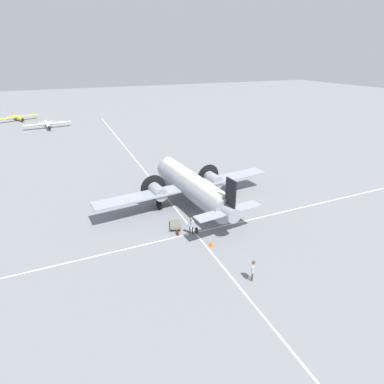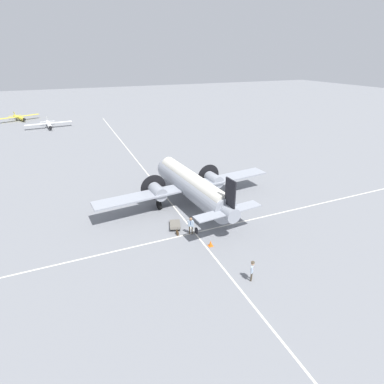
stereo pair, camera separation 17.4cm
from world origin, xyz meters
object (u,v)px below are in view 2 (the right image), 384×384
Objects in this scene: traffic_cone at (211,243)px; crew_foreground at (252,269)px; light_aircraft_distant at (49,124)px; passenger_boarding at (191,224)px; airliner_main at (190,184)px; light_aircraft_taxiing at (20,118)px; baggage_cart at (175,225)px; suitcase_upright_spare at (177,233)px; suitcase_near_door at (196,231)px.

crew_foreground is at bearing -170.71° from traffic_cone.
light_aircraft_distant reaches higher than traffic_cone.
passenger_boarding is 2.95m from traffic_cone.
traffic_cone is (-2.67, -0.90, -0.87)m from passenger_boarding.
light_aircraft_taxiing is at bearing 14.50° from airliner_main.
airliner_main is 2.09× the size of light_aircraft_distant.
baggage_cart is at bearing 22.97° from traffic_cone.
suitcase_upright_spare is 1.51m from baggage_cart.
light_aircraft_distant is 14.99m from light_aircraft_taxiing.
light_aircraft_taxiing is 16.82× the size of traffic_cone.
light_aircraft_distant is at bearing 11.75° from airliner_main.
crew_foreground is at bearing 140.93° from passenger_boarding.
passenger_boarding is 59.54m from light_aircraft_distant.
passenger_boarding is 0.82× the size of baggage_cart.
traffic_cone is at bearing -144.02° from suitcase_upright_spare.
passenger_boarding is at bearing -7.51° from light_aircraft_taxiing.
suitcase_near_door reaches higher than baggage_cart.
passenger_boarding reaches higher than traffic_cone.
suitcase_upright_spare is at bearing 22.09° from passenger_boarding.
suitcase_upright_spare is at bearing 35.98° from traffic_cone.
baggage_cart is (10.06, 2.83, -0.85)m from crew_foreground.
crew_foreground is 0.18× the size of light_aircraft_taxiing.
baggage_cart is at bearing -121.78° from crew_foreground.
light_aircraft_distant is at bearing -38.43° from passenger_boarding.
passenger_boarding is 1.66m from suitcase_upright_spare.
light_aircraft_taxiing is at bearing -35.07° from passenger_boarding.
suitcase_upright_spare is 0.05× the size of light_aircraft_taxiing.
crew_foreground is at bearing -160.00° from suitcase_upright_spare.
light_aircraft_taxiing is (12.99, 7.47, -0.02)m from light_aircraft_distant.
light_aircraft_taxiing is at bearing -121.46° from crew_foreground.
light_aircraft_taxiing reaches higher than crew_foreground.
suitcase_near_door is at bearing 7.75° from light_aircraft_distant.
passenger_boarding is at bearing 152.44° from airliner_main.
baggage_cart is 71.94m from light_aircraft_taxiing.
light_aircraft_distant is (66.20, 15.26, -0.28)m from crew_foreground.
airliner_main is 12.62× the size of crew_foreground.
crew_foreground reaches higher than traffic_cone.
suitcase_upright_spare is at bearing -8.41° from light_aircraft_taxiing.
traffic_cone is (-2.61, -0.33, -0.00)m from suitcase_near_door.
airliner_main reaches higher than light_aircraft_taxiing.
airliner_main is 6.84m from passenger_boarding.
light_aircraft_taxiing reaches higher than passenger_boarding.
traffic_cone is at bearing 147.18° from passenger_boarding.
passenger_boarding reaches higher than suitcase_near_door.
traffic_cone reaches higher than suitcase_upright_spare.
airliner_main reaches higher than baggage_cart.
suitcase_near_door is 1.94m from suitcase_upright_spare.
airliner_main is 14.47m from crew_foreground.
light_aircraft_taxiing is (69.13, 19.91, 0.55)m from baggage_cart.
traffic_cone is at bearing -128.18° from crew_foreground.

